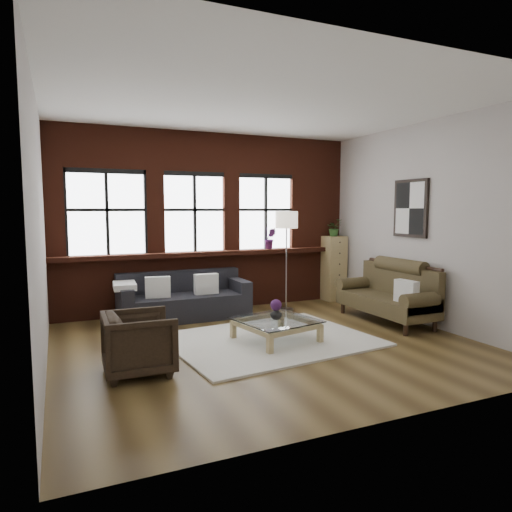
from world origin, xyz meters
name	(u,v)px	position (x,y,z in m)	size (l,w,h in m)	color
floor	(267,344)	(0.00, 0.00, 0.00)	(5.50, 5.50, 0.00)	#4C381B
ceiling	(267,104)	(0.00, 0.00, 3.20)	(5.50, 5.50, 0.00)	white
wall_back	(209,222)	(0.00, 2.50, 1.60)	(5.50, 5.50, 0.00)	#B6AFA9
wall_front	(394,238)	(0.00, -2.50, 1.60)	(5.50, 5.50, 0.00)	#B6AFA9
wall_left	(40,231)	(-2.75, 0.00, 1.60)	(5.00, 5.00, 0.00)	#B6AFA9
wall_right	(425,224)	(2.75, 0.00, 1.60)	(5.00, 5.00, 0.00)	#B6AFA9
brick_backwall	(211,222)	(0.00, 2.44, 1.60)	(5.50, 0.12, 3.20)	#4F1F12
sill_ledge	(212,253)	(0.00, 2.35, 1.04)	(5.50, 0.30, 0.08)	#4F1F12
window_left	(107,214)	(-1.80, 2.45, 1.75)	(1.38, 0.10, 1.50)	black
window_mid	(194,214)	(-0.30, 2.45, 1.75)	(1.38, 0.10, 1.50)	black
window_right	(265,214)	(1.10, 2.45, 1.75)	(1.38, 0.10, 1.50)	black
wall_poster	(411,208)	(2.72, 0.30, 1.85)	(0.05, 0.74, 0.94)	black
shag_rug	(270,340)	(0.10, 0.12, 0.01)	(2.72, 2.13, 0.03)	beige
dark_sofa	(184,296)	(-0.65, 1.90, 0.39)	(2.15, 0.87, 0.78)	black
pillow_a	(158,287)	(-1.11, 1.80, 0.58)	(0.40, 0.14, 0.34)	silver
pillow_b	(206,284)	(-0.30, 1.80, 0.58)	(0.40, 0.14, 0.34)	silver
vintage_settee	(386,292)	(2.30, 0.35, 0.49)	(0.82, 1.84, 0.98)	#3D331C
pillow_settee	(406,292)	(2.22, -0.22, 0.60)	(0.14, 0.38, 0.34)	silver
armchair	(139,343)	(-1.79, -0.45, 0.35)	(0.75, 0.77, 0.70)	black
coffee_table	(276,331)	(0.16, 0.04, 0.16)	(0.98, 0.98, 0.33)	tan
vase	(276,313)	(0.16, 0.04, 0.40)	(0.16, 0.16, 0.17)	#B2B2B2
flowers	(276,305)	(0.16, 0.04, 0.52)	(0.16, 0.16, 0.16)	#461B51
drawer_chest	(333,268)	(2.51, 2.21, 0.65)	(0.40, 0.40, 1.30)	tan
potted_plant_top	(334,228)	(2.51, 2.21, 1.47)	(0.31, 0.27, 0.34)	#2D5923
floor_lamp	(286,257)	(1.20, 1.75, 0.97)	(0.40, 0.40, 1.95)	#A5A5A8
sill_plant	(270,239)	(1.15, 2.32, 1.28)	(0.22, 0.18, 0.40)	#461B51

